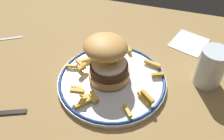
% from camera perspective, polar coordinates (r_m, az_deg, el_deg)
% --- Properties ---
extents(ground_plane, '(1.36, 0.90, 0.04)m').
position_cam_1_polar(ground_plane, '(0.61, 1.99, -7.77)').
color(ground_plane, '#997846').
extents(dinner_plate, '(0.27, 0.27, 0.02)m').
position_cam_1_polar(dinner_plate, '(0.62, 0.00, -2.50)').
color(dinner_plate, silver).
rests_on(dinner_plate, ground_plane).
extents(burger, '(0.14, 0.14, 0.11)m').
position_cam_1_polar(burger, '(0.59, -1.08, 2.85)').
color(burger, tan).
rests_on(burger, dinner_plate).
extents(fries_pile, '(0.25, 0.26, 0.03)m').
position_cam_1_polar(fries_pile, '(0.61, -1.45, -1.73)').
color(fries_pile, gold).
rests_on(fries_pile, dinner_plate).
extents(water_glass, '(0.07, 0.07, 0.10)m').
position_cam_1_polar(water_glass, '(0.64, 21.66, 0.14)').
color(water_glass, silver).
rests_on(water_glass, ground_plane).
extents(napkin, '(0.12, 0.13, 0.00)m').
position_cam_1_polar(napkin, '(0.78, 17.31, 6.05)').
color(napkin, white).
rests_on(napkin, ground_plane).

